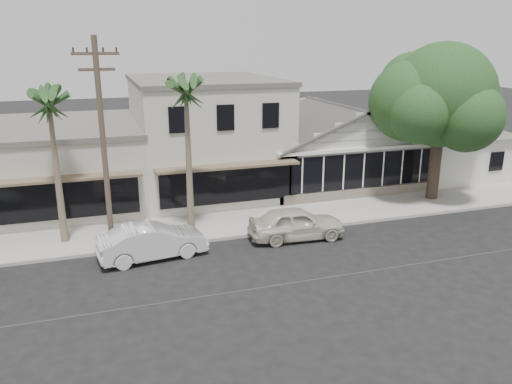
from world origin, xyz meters
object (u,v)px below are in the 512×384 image
object	(u,v)px
car_0	(296,223)
car_1	(152,241)
utility_pole	(103,143)
shade_tree	(438,98)

from	to	relation	value
car_0	car_1	bearing A→B (deg)	95.08
car_0	utility_pole	bearing A→B (deg)	86.32
utility_pole	car_1	world-z (taller)	utility_pole
shade_tree	utility_pole	bearing A→B (deg)	-172.91
car_1	car_0	bearing A→B (deg)	-96.52
car_1	shade_tree	size ratio (longest dim) A/B	0.51
utility_pole	shade_tree	size ratio (longest dim) A/B	1.02
car_1	shade_tree	distance (m)	17.24
car_0	shade_tree	xyz separation A→B (m)	(9.56, 3.29, 5.05)
car_0	shade_tree	distance (m)	11.30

